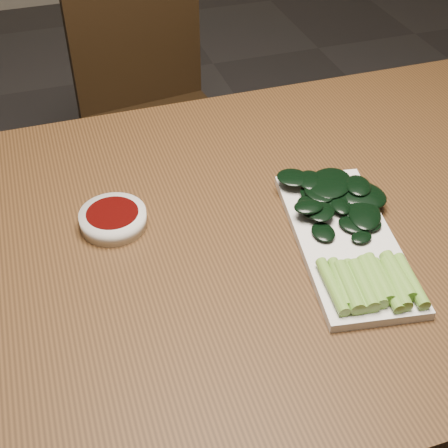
% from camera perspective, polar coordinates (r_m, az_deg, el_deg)
% --- Properties ---
extents(table, '(1.40, 0.80, 0.75)m').
position_cam_1_polar(table, '(1.00, 2.32, -3.46)').
color(table, '#402712').
rests_on(table, ground).
extents(chair_far, '(0.42, 0.42, 0.89)m').
position_cam_1_polar(chair_far, '(1.79, -6.54, 10.64)').
color(chair_far, black).
rests_on(chair_far, ground).
extents(sauce_bowl, '(0.10, 0.10, 0.03)m').
position_cam_1_polar(sauce_bowl, '(0.96, -10.10, 0.48)').
color(sauce_bowl, silver).
rests_on(sauce_bowl, table).
extents(serving_plate, '(0.19, 0.34, 0.01)m').
position_cam_1_polar(serving_plate, '(0.93, 11.01, -1.44)').
color(serving_plate, silver).
rests_on(serving_plate, table).
extents(gai_lan, '(0.19, 0.33, 0.03)m').
position_cam_1_polar(gai_lan, '(0.93, 11.61, -0.49)').
color(gai_lan, olive).
rests_on(gai_lan, serving_plate).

